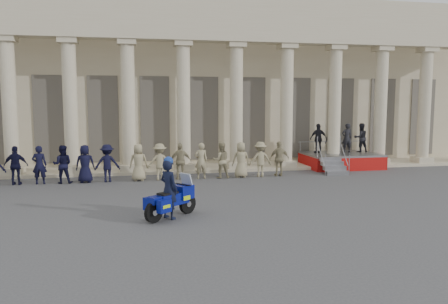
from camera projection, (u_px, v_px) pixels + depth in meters
ground at (169, 214)px, 13.30m from camera, size 90.00×90.00×0.00m
building at (151, 84)px, 27.17m from camera, size 40.00×12.50×9.00m
officer_rank at (61, 164)px, 18.31m from camera, size 20.35×0.61×1.61m
reviewing_stand at (341, 146)px, 22.81m from camera, size 3.75×3.72×2.30m
motorcycle at (172, 200)px, 12.83m from camera, size 1.63×1.44×1.26m
rider at (169, 188)px, 12.71m from camera, size 0.73×0.76×1.84m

